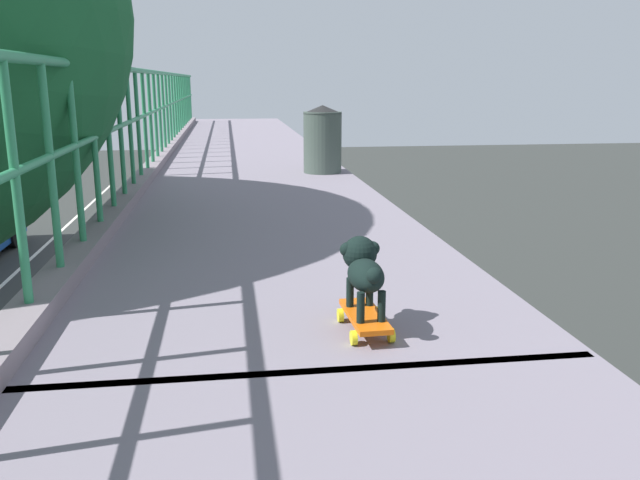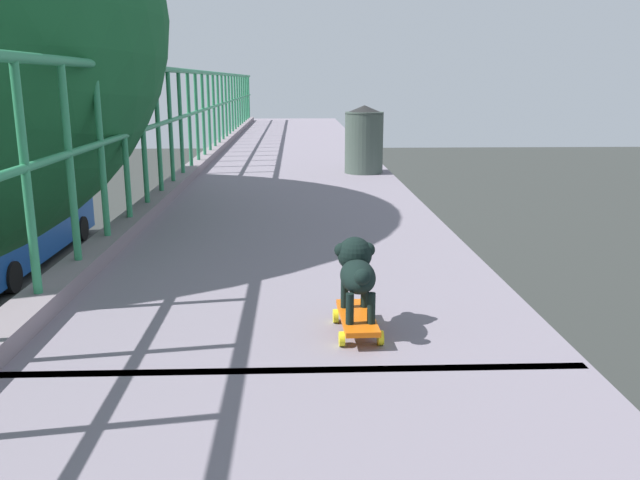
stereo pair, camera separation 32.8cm
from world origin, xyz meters
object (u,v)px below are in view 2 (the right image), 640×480
object	(u,v)px
small_dog	(357,268)
city_bus	(8,215)
toy_skateboard	(357,319)
litter_bin	(364,139)

from	to	relation	value
small_dog	city_bus	bearing A→B (deg)	117.65
city_bus	toy_skateboard	world-z (taller)	toy_skateboard
toy_skateboard	small_dog	bearing A→B (deg)	92.05
litter_bin	toy_skateboard	bearing A→B (deg)	-96.16
toy_skateboard	litter_bin	size ratio (longest dim) A/B	0.54
city_bus	small_dog	xyz separation A→B (m)	(9.86, -18.83, 3.55)
city_bus	litter_bin	distance (m)	17.48
toy_skateboard	small_dog	world-z (taller)	small_dog
city_bus	toy_skateboard	bearing A→B (deg)	-62.40
small_dog	litter_bin	bearing A→B (deg)	83.77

